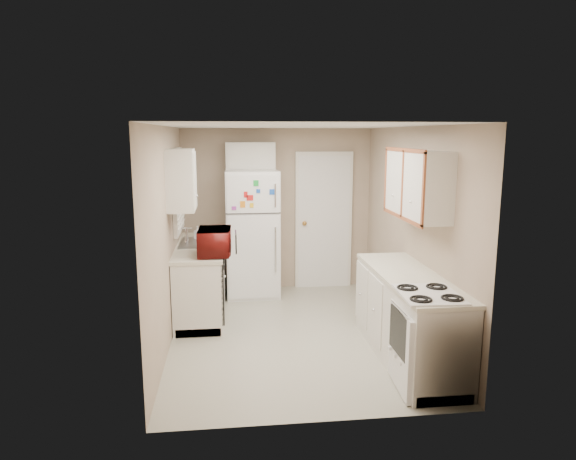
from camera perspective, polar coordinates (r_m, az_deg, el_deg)
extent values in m
plane|color=beige|center=(6.16, 0.55, -11.43)|extent=(3.80, 3.80, 0.00)
plane|color=white|center=(5.71, 0.59, 11.49)|extent=(3.80, 3.80, 0.00)
plane|color=tan|center=(5.82, -13.25, -0.70)|extent=(3.80, 3.80, 0.00)
plane|color=tan|center=(6.15, 13.62, -0.11)|extent=(3.80, 3.80, 0.00)
plane|color=tan|center=(7.68, -1.20, 2.27)|extent=(2.80, 2.80, 0.00)
plane|color=tan|center=(3.99, 3.98, -5.57)|extent=(2.80, 2.80, 0.00)
cube|color=silver|center=(6.84, -9.63, -5.36)|extent=(0.60, 1.80, 0.90)
cube|color=black|center=(6.24, -7.24, -6.46)|extent=(0.03, 0.58, 0.72)
cube|color=gray|center=(6.88, -9.67, -1.73)|extent=(0.54, 0.74, 0.16)
imported|color=maroon|center=(6.15, -8.14, -1.35)|extent=(0.56, 0.32, 0.37)
imported|color=beige|center=(7.11, -10.00, -0.19)|extent=(0.11, 0.11, 0.18)
cube|color=silver|center=(6.79, -12.06, 4.34)|extent=(0.10, 0.98, 1.08)
cube|color=silver|center=(5.93, -11.81, 5.43)|extent=(0.30, 0.45, 0.70)
cube|color=white|center=(7.41, -3.98, -0.35)|extent=(0.75, 0.73, 1.82)
cube|color=silver|center=(7.43, -4.22, 8.16)|extent=(0.70, 0.30, 0.40)
cube|color=white|center=(7.77, 3.98, 0.99)|extent=(0.86, 0.06, 2.08)
cube|color=silver|center=(5.52, 13.19, -9.40)|extent=(0.60, 2.00, 0.90)
cube|color=white|center=(4.95, 15.10, -12.65)|extent=(0.55, 0.66, 0.77)
cube|color=silver|center=(5.55, 14.20, 4.99)|extent=(0.30, 1.20, 0.70)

